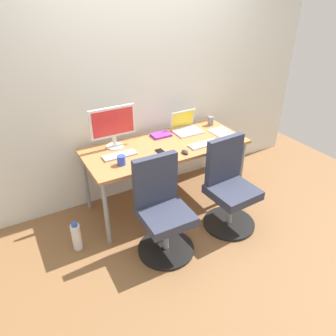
{
  "coord_description": "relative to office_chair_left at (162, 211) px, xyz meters",
  "views": [
    {
      "loc": [
        -1.49,
        -2.68,
        2.26
      ],
      "look_at": [
        0.0,
        -0.05,
        0.48
      ],
      "focal_mm": 34.44,
      "sensor_mm": 36.0,
      "label": 1
    }
  ],
  "objects": [
    {
      "name": "water_bottle_on_floor",
      "position": [
        -0.73,
        0.38,
        -0.28
      ],
      "size": [
        0.09,
        0.09,
        0.31
      ],
      "color": "white",
      "rests_on": "ground"
    },
    {
      "name": "keyboard_by_monitor",
      "position": [
        -0.13,
        0.63,
        0.32
      ],
      "size": [
        0.34,
        0.12,
        0.02
      ],
      "primitive_type": "cube",
      "color": "#B7B7B7",
      "rests_on": "desk"
    },
    {
      "name": "phone_near_monitor",
      "position": [
        0.26,
        0.5,
        0.32
      ],
      "size": [
        0.07,
        0.14,
        0.01
      ],
      "primitive_type": "cube",
      "color": "black",
      "rests_on": "desk"
    },
    {
      "name": "back_wall",
      "position": [
        0.38,
        1.07,
        0.88
      ],
      "size": [
        4.4,
        0.04,
        2.6
      ],
      "primitive_type": "cube",
      "color": "silver",
      "rests_on": "ground"
    },
    {
      "name": "office_chair_right",
      "position": [
        0.77,
        -0.0,
        0.0
      ],
      "size": [
        0.54,
        0.54,
        0.94
      ],
      "color": "black",
      "rests_on": "ground"
    },
    {
      "name": "office_chair_left",
      "position": [
        0.0,
        0.0,
        0.0
      ],
      "size": [
        0.54,
        0.54,
        0.94
      ],
      "color": "black",
      "rests_on": "ground"
    },
    {
      "name": "open_laptop",
      "position": [
        0.76,
        0.83,
        0.37
      ],
      "size": [
        0.31,
        0.27,
        0.22
      ],
      "color": "silver",
      "rests_on": "desk"
    },
    {
      "name": "ground_plane",
      "position": [
        0.38,
        0.62,
        -0.42
      ],
      "size": [
        5.28,
        5.28,
        0.0
      ],
      "primitive_type": "plane",
      "color": "brown"
    },
    {
      "name": "desktop_monitor",
      "position": [
        -0.1,
        0.85,
        0.56
      ],
      "size": [
        0.48,
        0.18,
        0.43
      ],
      "color": "silver",
      "rests_on": "desk"
    },
    {
      "name": "notebook",
      "position": [
        0.45,
        0.85,
        0.33
      ],
      "size": [
        0.21,
        0.15,
        0.03
      ],
      "primitive_type": "cube",
      "color": "purple",
      "rests_on": "desk"
    },
    {
      "name": "mouse_by_monitor",
      "position": [
        0.46,
        0.36,
        0.33
      ],
      "size": [
        0.06,
        0.1,
        0.03
      ],
      "primitive_type": "ellipsoid",
      "color": "#2D2D2D",
      "rests_on": "desk"
    },
    {
      "name": "pen_cup",
      "position": [
        1.12,
        0.83,
        0.37
      ],
      "size": [
        0.07,
        0.07,
        0.1
      ],
      "primitive_type": "cylinder",
      "color": "slate",
      "rests_on": "desk"
    },
    {
      "name": "keyboard_by_laptop",
      "position": [
        0.74,
        0.42,
        0.32
      ],
      "size": [
        0.34,
        0.12,
        0.02
      ],
      "primitive_type": "cube",
      "color": "silver",
      "rests_on": "desk"
    },
    {
      "name": "paper_pile",
      "position": [
        1.09,
        0.56,
        0.32
      ],
      "size": [
        0.21,
        0.3,
        0.01
      ],
      "primitive_type": "cube",
      "color": "white",
      "rests_on": "desk"
    },
    {
      "name": "desk",
      "position": [
        0.38,
        0.62,
        0.25
      ],
      "size": [
        1.73,
        0.73,
        0.74
      ],
      "color": "#B77542",
      "rests_on": "ground"
    },
    {
      "name": "mouse_by_laptop",
      "position": [
        0.97,
        0.33,
        0.33
      ],
      "size": [
        0.06,
        0.1,
        0.03
      ],
      "primitive_type": "ellipsoid",
      "color": "#B7B7B7",
      "rests_on": "desk"
    },
    {
      "name": "coffee_mug",
      "position": [
        -0.18,
        0.47,
        0.36
      ],
      "size": [
        0.08,
        0.08,
        0.09
      ],
      "primitive_type": "cylinder",
      "color": "blue",
      "rests_on": "desk"
    }
  ]
}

